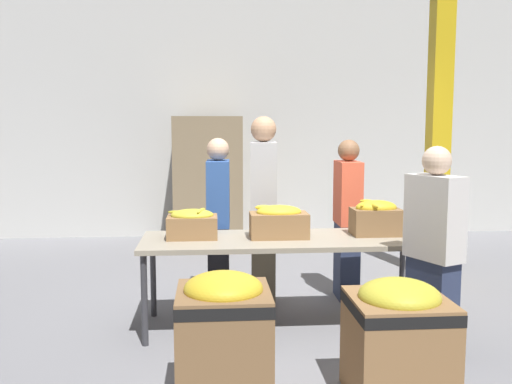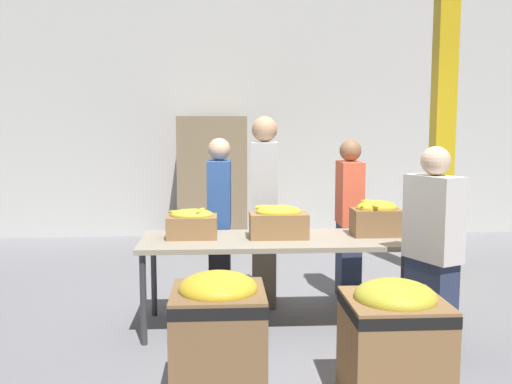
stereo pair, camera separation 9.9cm
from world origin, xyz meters
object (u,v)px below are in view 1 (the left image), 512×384
Objects in this scene: volunteer_3 at (218,222)px; donation_bin_0 at (224,336)px; volunteer_0 at (347,220)px; volunteer_1 at (433,254)px; sorting_table at (285,244)px; donation_bin_1 at (398,337)px; volunteer_2 at (263,212)px; banana_box_2 at (376,217)px; support_pillar at (440,95)px; banana_box_1 at (279,221)px; pallet_stack_0 at (208,182)px; banana_box_0 at (192,223)px.

volunteer_3 is 1.90× the size of donation_bin_0.
volunteer_0 reaches higher than volunteer_1.
sorting_table is 2.87× the size of donation_bin_0.
donation_bin_1 is at bearing -3.63° from volunteer_0.
volunteer_2 is at bearing 77.91° from donation_bin_0.
volunteer_0 reaches higher than donation_bin_1.
donation_bin_1 is (0.64, -1.96, -0.47)m from volunteer_2.
support_pillar is (1.09, 1.40, 1.10)m from banana_box_2.
volunteer_1 is (1.02, -0.74, -0.13)m from banana_box_1.
banana_box_2 is 0.23× the size of pallet_stack_0.
banana_box_1 is 0.27× the size of pallet_stack_0.
volunteer_3 reaches higher than banana_box_0.
support_pillar is (1.17, 0.72, 1.23)m from volunteer_0.
pallet_stack_0 is at bearing 100.90° from sorting_table.
donation_bin_0 is at bearing -29.49° from volunteer_0.
volunteer_0 is (0.75, 0.72, -0.12)m from banana_box_1.
volunteer_2 is at bearing -79.12° from pallet_stack_0.
banana_box_1 is 0.31× the size of volunteer_0.
donation_bin_1 is (1.06, -2.04, -0.37)m from volunteer_3.
pallet_stack_0 reaches higher than volunteer_1.
donation_bin_1 is (1.06, 0.00, -0.04)m from donation_bin_0.
volunteer_0 reaches higher than banana_box_2.
sorting_table is 0.79m from banana_box_0.
pallet_stack_0 reaches higher than banana_box_0.
volunteer_1 is 1.74m from volunteer_2.
pallet_stack_0 is at bearing 100.13° from banana_box_1.
sorting_table is 1.51× the size of volunteer_3.
volunteer_3 is 2.64m from pallet_stack_0.
volunteer_3 is (-0.54, 0.71, 0.07)m from sorting_table.
sorting_table is 1.21m from volunteer_1.
donation_bin_1 is (0.52, -1.34, -0.30)m from sorting_table.
sorting_table is at bearing -79.10° from pallet_stack_0.
volunteer_2 is at bearing 41.24° from banana_box_0.
banana_box_0 is at bearing 41.06° from volunteer_1.
pallet_stack_0 is at bearing 143.24° from support_pillar.
banana_box_2 is 1.06m from volunteer_2.
banana_box_2 is at bearing 8.00° from volunteer_0.
banana_box_0 is 0.27× the size of volunteer_0.
volunteer_3 is 0.87× the size of pallet_stack_0.
sorting_table is 2.71m from support_pillar.
volunteer_1 is 2.03× the size of donation_bin_1.
volunteer_3 is at bearing 125.36° from banana_box_1.
banana_box_2 reaches higher than banana_box_1.
support_pillar is at bearing 64.21° from donation_bin_1.
volunteer_2 is 0.98× the size of pallet_stack_0.
volunteer_0 is at bearing -62.61° from pallet_stack_0.
support_pillar reaches higher than banana_box_2.
volunteer_1 is (0.19, -0.79, -0.14)m from banana_box_2.
banana_box_1 is 1.55m from donation_bin_1.
volunteer_2 is 0.44× the size of support_pillar.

